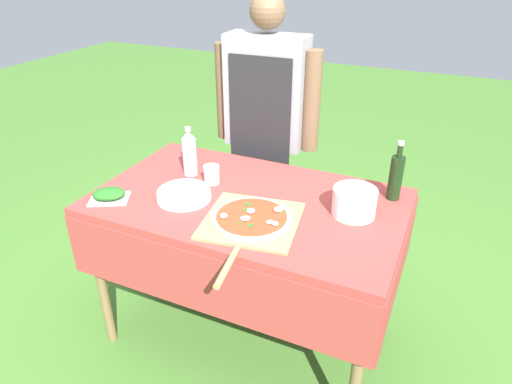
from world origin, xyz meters
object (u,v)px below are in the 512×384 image
at_px(oil_bottle, 396,176).
at_px(prep_table, 248,216).
at_px(herb_container, 109,194).
at_px(plate_stack, 184,195).
at_px(mixing_tub, 354,202).
at_px(water_bottle, 189,153).
at_px(pizza_on_peel, 251,221).
at_px(sauce_jar, 212,175).
at_px(person_cook, 266,119).

bearing_deg(oil_bottle, prep_table, -155.31).
distance_m(herb_container, plate_stack, 0.32).
xyz_separation_m(mixing_tub, plate_stack, (-0.69, -0.17, -0.04)).
distance_m(oil_bottle, water_bottle, 0.93).
xyz_separation_m(prep_table, pizza_on_peel, (0.10, -0.18, 0.10)).
relative_size(water_bottle, plate_stack, 1.01).
xyz_separation_m(herb_container, sauce_jar, (0.32, 0.32, 0.01)).
xyz_separation_m(prep_table, herb_container, (-0.54, -0.25, 0.11)).
distance_m(prep_table, herb_container, 0.61).
xyz_separation_m(prep_table, mixing_tub, (0.44, 0.06, 0.15)).
relative_size(prep_table, sauce_jar, 15.84).
bearing_deg(water_bottle, sauce_jar, -16.07).
relative_size(pizza_on_peel, plate_stack, 2.65).
height_order(oil_bottle, mixing_tub, oil_bottle).
xyz_separation_m(pizza_on_peel, mixing_tub, (0.35, 0.24, 0.04)).
distance_m(plate_stack, sauce_jar, 0.19).
xyz_separation_m(oil_bottle, herb_container, (-1.11, -0.52, -0.08)).
bearing_deg(prep_table, pizza_on_peel, -61.24).
relative_size(herb_container, plate_stack, 0.86).
bearing_deg(sauce_jar, water_bottle, 163.93).
height_order(person_cook, water_bottle, person_cook).
bearing_deg(mixing_tub, prep_table, -172.53).
height_order(prep_table, oil_bottle, oil_bottle).
bearing_deg(person_cook, oil_bottle, 153.16).
height_order(pizza_on_peel, sauce_jar, sauce_jar).
bearing_deg(herb_container, pizza_on_peel, 6.99).
bearing_deg(person_cook, water_bottle, 68.60).
height_order(oil_bottle, herb_container, oil_bottle).
relative_size(person_cook, herb_container, 7.69).
height_order(water_bottle, mixing_tub, water_bottle).
xyz_separation_m(person_cook, water_bottle, (-0.17, -0.50, -0.03)).
height_order(pizza_on_peel, herb_container, herb_container).
distance_m(person_cook, plate_stack, 0.73).
xyz_separation_m(person_cook, plate_stack, (-0.07, -0.72, -0.12)).
xyz_separation_m(person_cook, pizza_on_peel, (0.27, -0.78, -0.12)).
height_order(plate_stack, sauce_jar, sauce_jar).
distance_m(oil_bottle, herb_container, 1.22).
bearing_deg(plate_stack, oil_bottle, 24.72).
relative_size(pizza_on_peel, herb_container, 3.08).
height_order(oil_bottle, plate_stack, oil_bottle).
distance_m(pizza_on_peel, water_bottle, 0.54).
bearing_deg(water_bottle, oil_bottle, 9.60).
xyz_separation_m(oil_bottle, water_bottle, (-0.92, -0.16, 0.01)).
height_order(prep_table, person_cook, person_cook).
relative_size(prep_table, pizza_on_peel, 2.16).
height_order(prep_table, plate_stack, plate_stack).
bearing_deg(herb_container, plate_stack, 25.74).
xyz_separation_m(herb_container, plate_stack, (0.29, 0.14, -0.00)).
bearing_deg(prep_table, oil_bottle, 24.69).
relative_size(person_cook, water_bottle, 6.57).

